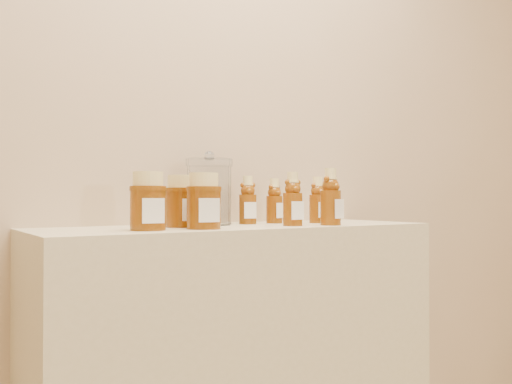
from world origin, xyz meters
TOP-DOWN VIEW (x-y plane):
  - wall_back at (0.00, 1.75)m, footprint 3.50×0.02m
  - display_table at (0.00, 1.55)m, footprint 1.20×0.40m
  - bear_bottle_back_left at (0.07, 1.63)m, footprint 0.07×0.07m
  - bear_bottle_back_mid at (0.17, 1.62)m, footprint 0.07×0.07m
  - bear_bottle_back_right at (0.30, 1.56)m, footprint 0.06×0.06m
  - bear_bottle_front_left at (0.12, 1.46)m, footprint 0.07×0.07m
  - bear_bottle_front_right at (0.24, 1.42)m, footprint 0.08×0.08m
  - honey_jar_left at (-0.32, 1.48)m, footprint 0.10×0.10m
  - honey_jar_back at (-0.19, 1.57)m, footprint 0.11×0.11m
  - honey_jar_front at (-0.17, 1.45)m, footprint 0.11×0.11m
  - glass_canister at (-0.06, 1.64)m, footprint 0.19×0.19m

SIDE VIEW (x-z plane):
  - display_table at x=0.00m, z-range 0.00..0.90m
  - honey_jar_back at x=-0.19m, z-range 0.90..1.05m
  - honey_jar_left at x=-0.32m, z-range 0.90..1.05m
  - honey_jar_front at x=-0.17m, z-range 0.90..1.05m
  - bear_bottle_back_mid at x=0.17m, z-range 0.90..1.07m
  - bear_bottle_back_left at x=0.07m, z-range 0.90..1.07m
  - bear_bottle_back_right at x=0.30m, z-range 0.90..1.07m
  - bear_bottle_front_left at x=0.12m, z-range 0.90..1.08m
  - bear_bottle_front_right at x=0.24m, z-range 0.90..1.10m
  - glass_canister at x=-0.06m, z-range 0.90..1.12m
  - wall_back at x=0.00m, z-range 0.00..2.70m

